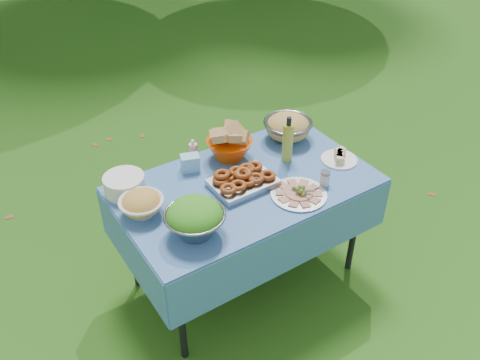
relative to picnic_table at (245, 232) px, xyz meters
name	(u,v)px	position (x,y,z in m)	size (l,w,h in m)	color
ground	(245,275)	(0.00, 0.00, -0.38)	(80.00, 80.00, 0.00)	#18390A
picnic_table	(245,232)	(0.00, 0.00, 0.00)	(1.46, 0.86, 0.76)	#71A5DA
salad_bowl	(195,218)	(-0.44, -0.21, 0.48)	(0.31, 0.31, 0.20)	gray
pasta_bowl_white	(141,204)	(-0.60, 0.08, 0.45)	(0.23, 0.23, 0.13)	white
plate_stack	(124,184)	(-0.61, 0.31, 0.43)	(0.23, 0.23, 0.10)	white
wipes_box	(190,163)	(-0.20, 0.29, 0.43)	(0.11, 0.08, 0.10)	#8AC8E8
sanitizer_bottle	(193,151)	(-0.14, 0.36, 0.45)	(0.05, 0.05, 0.15)	pink
bread_bowl	(230,144)	(0.07, 0.28, 0.48)	(0.28, 0.28, 0.19)	#E74803
pasta_bowl_steel	(288,127)	(0.50, 0.26, 0.46)	(0.31, 0.31, 0.17)	gray
fried_tray	(243,180)	(-0.03, -0.01, 0.42)	(0.36, 0.25, 0.08)	#A4A5A9
charcuterie_platter	(299,190)	(0.19, -0.25, 0.42)	(0.32, 0.32, 0.07)	#A5A7AC
oil_bottle	(288,139)	(0.35, 0.07, 0.53)	(0.06, 0.06, 0.29)	#A3B031
cheese_plate	(340,156)	(0.61, -0.12, 0.41)	(0.22, 0.22, 0.06)	white
shaker	(325,178)	(0.37, -0.25, 0.43)	(0.06, 0.06, 0.09)	silver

